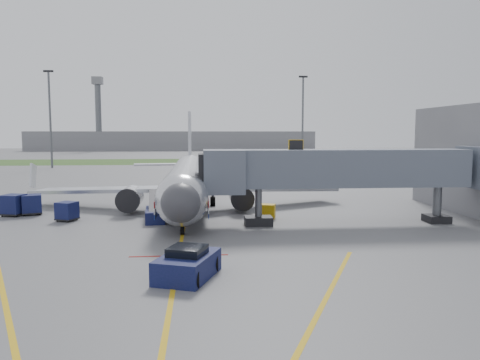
{
  "coord_description": "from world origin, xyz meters",
  "views": [
    {
      "loc": [
        1.34,
        -31.98,
        7.45
      ],
      "look_at": [
        4.91,
        9.78,
        3.2
      ],
      "focal_mm": 35.0,
      "sensor_mm": 36.0,
      "label": 1
    }
  ],
  "objects": [
    {
      "name": "control_tower",
      "position": [
        -40.0,
        165.0,
        17.33
      ],
      "size": [
        4.0,
        4.0,
        30.0
      ],
      "color": "#595B60",
      "rests_on": "ground"
    },
    {
      "name": "grass_strip",
      "position": [
        0.0,
        90.0,
        0.01
      ],
      "size": [
        300.0,
        25.0,
        0.01
      ],
      "primitive_type": "cube",
      "color": "#2D4C1E",
      "rests_on": "ground"
    },
    {
      "name": "apron_markings",
      "position": [
        0.0,
        -7.4,
        0.0
      ],
      "size": [
        21.52,
        50.0,
        0.01
      ],
      "color": "gold",
      "rests_on": "ground"
    },
    {
      "name": "baggage_cart_b",
      "position": [
        -14.01,
        11.65,
        0.93
      ],
      "size": [
        2.15,
        2.15,
        1.83
      ],
      "color": "#0C1336",
      "rests_on": "ground"
    },
    {
      "name": "light_mast_left",
      "position": [
        -30.0,
        70.0,
        10.78
      ],
      "size": [
        2.0,
        0.44,
        20.4
      ],
      "color": "#595B60",
      "rests_on": "ground"
    },
    {
      "name": "pushback_tug",
      "position": [
        0.64,
        -8.33,
        0.68
      ],
      "size": [
        3.63,
        4.52,
        1.63
      ],
      "color": "#0C1336",
      "rests_on": "ground"
    },
    {
      "name": "ground_power_cart",
      "position": [
        7.05,
        8.0,
        0.61
      ],
      "size": [
        1.77,
        1.42,
        1.23
      ],
      "color": "gold",
      "rests_on": "ground"
    },
    {
      "name": "distant_terminal",
      "position": [
        -10.0,
        170.0,
        4.0
      ],
      "size": [
        120.0,
        14.0,
        8.0
      ],
      "primitive_type": "cube",
      "color": "slate",
      "rests_on": "ground"
    },
    {
      "name": "baggage_cart_c",
      "position": [
        -9.96,
        8.26,
        0.82
      ],
      "size": [
        1.97,
        1.97,
        1.61
      ],
      "color": "#0C1336",
      "rests_on": "ground"
    },
    {
      "name": "belt_loader",
      "position": [
        -2.5,
        7.65,
        0.59
      ],
      "size": [
        1.93,
        4.95,
        2.37
      ],
      "color": "#0C1336",
      "rests_on": "ground"
    },
    {
      "name": "ground",
      "position": [
        0.0,
        0.0,
        0.0
      ],
      "size": [
        400.0,
        400.0,
        0.0
      ],
      "primitive_type": "plane",
      "color": "#565659",
      "rests_on": "ground"
    },
    {
      "name": "jet_bridge",
      "position": [
        12.86,
        5.0,
        4.47
      ],
      "size": [
        25.3,
        4.0,
        6.9
      ],
      "color": "slate",
      "rests_on": "ground"
    },
    {
      "name": "airliner",
      "position": [
        0.0,
        15.25,
        2.65
      ],
      "size": [
        32.1,
        35.67,
        10.25
      ],
      "color": "silver",
      "rests_on": "ground"
    },
    {
      "name": "baggage_cart_a",
      "position": [
        -15.45,
        11.21,
        0.97
      ],
      "size": [
        2.17,
        2.17,
        1.91
      ],
      "color": "#0C1336",
      "rests_on": "ground"
    },
    {
      "name": "light_mast_right",
      "position": [
        25.0,
        75.0,
        10.78
      ],
      "size": [
        2.0,
        0.44,
        20.4
      ],
      "color": "#595B60",
      "rests_on": "ground"
    },
    {
      "name": "ramp_worker",
      "position": [
        -16.15,
        13.39,
        0.83
      ],
      "size": [
        0.7,
        0.58,
        1.66
      ],
      "primitive_type": "imported",
      "rotation": [
        0.0,
        0.0,
        0.33
      ],
      "color": "#9BED1B",
      "rests_on": "ground"
    }
  ]
}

